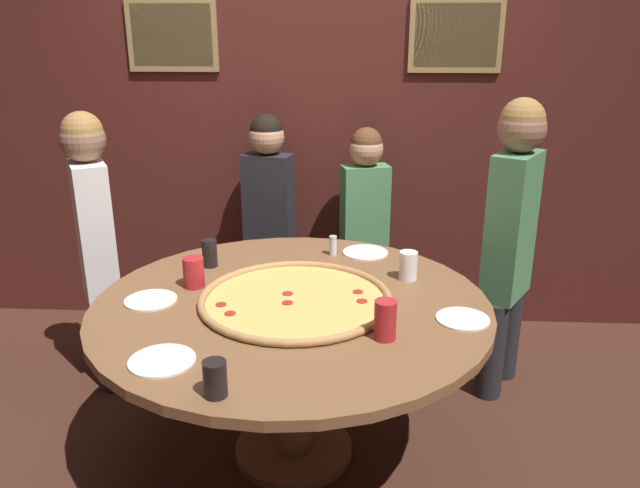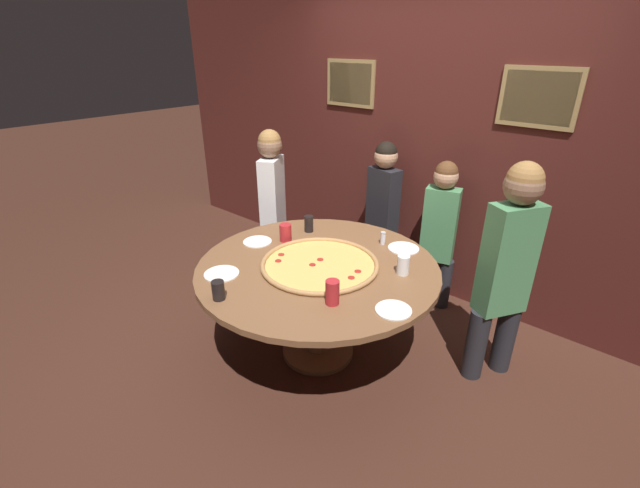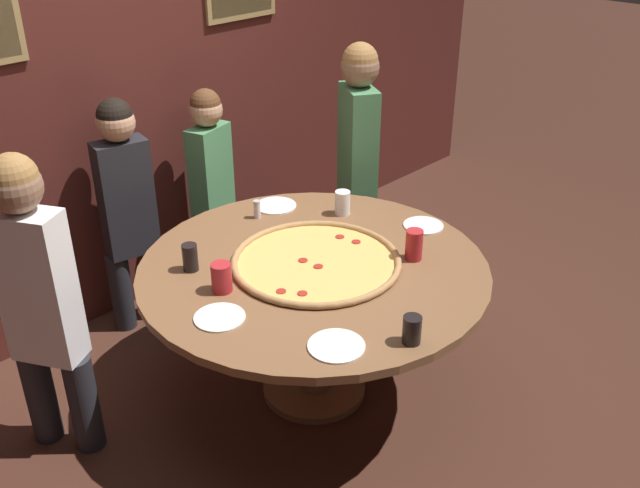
{
  "view_description": "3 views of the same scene",
  "coord_description": "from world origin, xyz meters",
  "px_view_note": "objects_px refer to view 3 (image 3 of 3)",
  "views": [
    {
      "loc": [
        0.24,
        -2.31,
        1.81
      ],
      "look_at": [
        0.11,
        0.09,
        0.96
      ],
      "focal_mm": 35.0,
      "sensor_mm": 36.0,
      "label": 1
    },
    {
      "loc": [
        1.66,
        -1.91,
        2.11
      ],
      "look_at": [
        -0.03,
        0.06,
        0.86
      ],
      "focal_mm": 24.0,
      "sensor_mm": 36.0,
      "label": 2
    },
    {
      "loc": [
        -2.03,
        -1.99,
        2.4
      ],
      "look_at": [
        0.11,
        0.06,
        0.79
      ],
      "focal_mm": 40.0,
      "sensor_mm": 36.0,
      "label": 3
    }
  ],
  "objects_px": {
    "giant_pizza": "(316,261)",
    "dining_table": "(314,288)",
    "drink_cup_near_left": "(222,278)",
    "white_plate_left_side": "(220,317)",
    "white_plate_right_side": "(276,206)",
    "white_plate_beside_cup": "(336,346)",
    "drink_cup_beside_pizza": "(412,330)",
    "drink_cup_near_right": "(190,257)",
    "condiment_shaker": "(257,209)",
    "diner_far_left": "(358,152)",
    "drink_cup_centre_back": "(414,245)",
    "diner_centre_back": "(39,293)",
    "diner_far_right": "(211,180)",
    "drink_cup_front_edge": "(343,203)",
    "white_plate_near_front": "(423,225)",
    "diner_side_right": "(127,203)"
  },
  "relations": [
    {
      "from": "giant_pizza",
      "to": "dining_table",
      "type": "bearing_deg",
      "value": -178.47
    },
    {
      "from": "drink_cup_near_left",
      "to": "white_plate_left_side",
      "type": "relative_size",
      "value": 0.62
    },
    {
      "from": "drink_cup_near_left",
      "to": "white_plate_right_side",
      "type": "relative_size",
      "value": 0.59
    },
    {
      "from": "white_plate_beside_cup",
      "to": "drink_cup_beside_pizza",
      "type": "bearing_deg",
      "value": -40.22
    },
    {
      "from": "drink_cup_near_right",
      "to": "condiment_shaker",
      "type": "distance_m",
      "value": 0.6
    },
    {
      "from": "condiment_shaker",
      "to": "diner_far_left",
      "type": "distance_m",
      "value": 0.87
    },
    {
      "from": "drink_cup_centre_back",
      "to": "diner_centre_back",
      "type": "bearing_deg",
      "value": 148.23
    },
    {
      "from": "drink_cup_near_left",
      "to": "giant_pizza",
      "type": "bearing_deg",
      "value": -16.27
    },
    {
      "from": "drink_cup_near_right",
      "to": "diner_far_right",
      "type": "bearing_deg",
      "value": 46.69
    },
    {
      "from": "drink_cup_front_edge",
      "to": "white_plate_right_side",
      "type": "relative_size",
      "value": 0.57
    },
    {
      "from": "diner_centre_back",
      "to": "drink_cup_near_right",
      "type": "bearing_deg",
      "value": -136.95
    },
    {
      "from": "drink_cup_centre_back",
      "to": "diner_centre_back",
      "type": "distance_m",
      "value": 1.66
    },
    {
      "from": "drink_cup_near_left",
      "to": "white_plate_near_front",
      "type": "distance_m",
      "value": 1.14
    },
    {
      "from": "giant_pizza",
      "to": "drink_cup_near_right",
      "type": "distance_m",
      "value": 0.58
    },
    {
      "from": "giant_pizza",
      "to": "diner_side_right",
      "type": "xyz_separation_m",
      "value": [
        -0.26,
        1.17,
        0.01
      ]
    },
    {
      "from": "giant_pizza",
      "to": "drink_cup_near_right",
      "type": "xyz_separation_m",
      "value": [
        -0.44,
        0.37,
        0.05
      ]
    },
    {
      "from": "drink_cup_front_edge",
      "to": "drink_cup_near_right",
      "type": "xyz_separation_m",
      "value": [
        -0.91,
        0.11,
        0.0
      ]
    },
    {
      "from": "diner_far_right",
      "to": "white_plate_near_front",
      "type": "bearing_deg",
      "value": 90.45
    },
    {
      "from": "drink_cup_near_left",
      "to": "diner_far_left",
      "type": "bearing_deg",
      "value": 18.68
    },
    {
      "from": "drink_cup_near_right",
      "to": "white_plate_right_side",
      "type": "relative_size",
      "value": 0.58
    },
    {
      "from": "drink_cup_near_right",
      "to": "diner_far_right",
      "type": "height_order",
      "value": "diner_far_right"
    },
    {
      "from": "diner_far_right",
      "to": "dining_table",
      "type": "bearing_deg",
      "value": 59.51
    },
    {
      "from": "white_plate_beside_cup",
      "to": "white_plate_right_side",
      "type": "bearing_deg",
      "value": 57.39
    },
    {
      "from": "drink_cup_near_right",
      "to": "giant_pizza",
      "type": "bearing_deg",
      "value": -40.66
    },
    {
      "from": "diner_side_right",
      "to": "diner_far_left",
      "type": "distance_m",
      "value": 1.38
    },
    {
      "from": "drink_cup_near_right",
      "to": "white_plate_beside_cup",
      "type": "height_order",
      "value": "drink_cup_near_right"
    },
    {
      "from": "drink_cup_near_right",
      "to": "white_plate_near_front",
      "type": "height_order",
      "value": "drink_cup_near_right"
    },
    {
      "from": "drink_cup_centre_back",
      "to": "drink_cup_front_edge",
      "type": "xyz_separation_m",
      "value": [
        0.13,
        0.56,
        -0.01
      ]
    },
    {
      "from": "white_plate_left_side",
      "to": "condiment_shaker",
      "type": "distance_m",
      "value": 0.93
    },
    {
      "from": "drink_cup_centre_back",
      "to": "white_plate_near_front",
      "type": "xyz_separation_m",
      "value": [
        0.31,
        0.17,
        -0.07
      ]
    },
    {
      "from": "drink_cup_near_left",
      "to": "diner_side_right",
      "type": "relative_size",
      "value": 0.1
    },
    {
      "from": "diner_side_right",
      "to": "drink_cup_near_right",
      "type": "bearing_deg",
      "value": 89.8
    },
    {
      "from": "drink_cup_near_left",
      "to": "drink_cup_centre_back",
      "type": "xyz_separation_m",
      "value": [
        0.8,
        -0.43,
        0.01
      ]
    },
    {
      "from": "condiment_shaker",
      "to": "diner_far_left",
      "type": "xyz_separation_m",
      "value": [
        0.87,
        0.06,
        0.06
      ]
    },
    {
      "from": "white_plate_left_side",
      "to": "giant_pizza",
      "type": "bearing_deg",
      "value": 2.41
    },
    {
      "from": "diner_side_right",
      "to": "white_plate_left_side",
      "type": "bearing_deg",
      "value": 86.52
    },
    {
      "from": "giant_pizza",
      "to": "drink_cup_near_left",
      "type": "relative_size",
      "value": 6.0
    },
    {
      "from": "white_plate_beside_cup",
      "to": "diner_side_right",
      "type": "distance_m",
      "value": 1.67
    },
    {
      "from": "white_plate_near_front",
      "to": "white_plate_left_side",
      "type": "xyz_separation_m",
      "value": [
        -1.25,
        0.1,
        0.0
      ]
    },
    {
      "from": "dining_table",
      "to": "drink_cup_near_right",
      "type": "height_order",
      "value": "drink_cup_near_right"
    },
    {
      "from": "white_plate_beside_cup",
      "to": "white_plate_near_front",
      "type": "bearing_deg",
      "value": 19.33
    },
    {
      "from": "white_plate_beside_cup",
      "to": "drink_cup_centre_back",
      "type": "bearing_deg",
      "value": 15.19
    },
    {
      "from": "dining_table",
      "to": "drink_cup_front_edge",
      "type": "relative_size",
      "value": 12.71
    },
    {
      "from": "giant_pizza",
      "to": "diner_centre_back",
      "type": "height_order",
      "value": "diner_centre_back"
    },
    {
      "from": "white_plate_near_front",
      "to": "drink_cup_near_left",
      "type": "bearing_deg",
      "value": 166.73
    },
    {
      "from": "white_plate_beside_cup",
      "to": "diner_side_right",
      "type": "height_order",
      "value": "diner_side_right"
    },
    {
      "from": "drink_cup_front_edge",
      "to": "diner_side_right",
      "type": "height_order",
      "value": "diner_side_right"
    },
    {
      "from": "white_plate_near_front",
      "to": "diner_far_right",
      "type": "distance_m",
      "value": 1.33
    },
    {
      "from": "giant_pizza",
      "to": "drink_cup_near_right",
      "type": "bearing_deg",
      "value": 139.34
    },
    {
      "from": "diner_far_right",
      "to": "drink_cup_near_left",
      "type": "bearing_deg",
      "value": 38.51
    }
  ]
}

